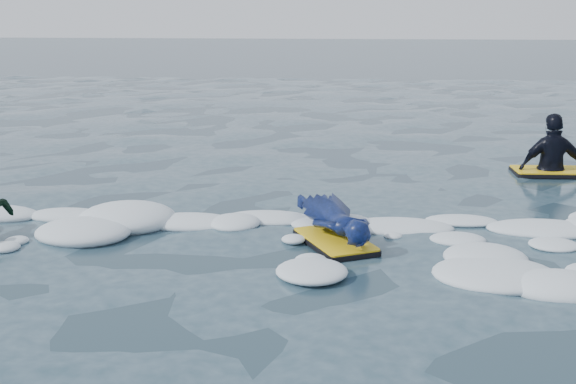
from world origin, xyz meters
name	(u,v)px	position (x,y,z in m)	size (l,w,h in m)	color
ground	(240,263)	(0.00, 0.00, 0.00)	(120.00, 120.00, 0.00)	#162235
foam_band	(254,234)	(0.00, 1.03, 0.00)	(12.00, 3.10, 0.30)	silver
prone_woman_unit	(336,221)	(0.99, 0.94, 0.23)	(1.23, 1.83, 0.45)	black
waiting_rider_unit	(551,170)	(4.41, 4.74, 0.08)	(1.28, 0.75, 1.87)	black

